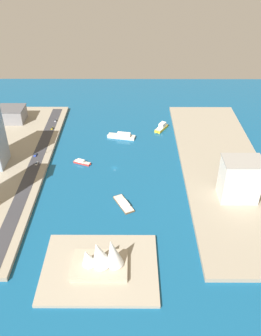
# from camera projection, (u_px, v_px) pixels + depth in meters

# --- Properties ---
(ground_plane) EXTENTS (440.00, 440.00, 0.00)m
(ground_plane) POSITION_uv_depth(u_px,v_px,m) (115.00, 168.00, 307.64)
(ground_plane) COLOR #145684
(quay_west) EXTENTS (70.00, 240.00, 3.13)m
(quay_west) POSITION_uv_depth(u_px,v_px,m) (222.00, 167.00, 306.42)
(quay_west) COLOR #9E937F
(quay_west) RESTS_ON ground_plane
(quay_east) EXTENTS (70.00, 240.00, 3.13)m
(quay_east) POSITION_uv_depth(u_px,v_px,m) (7.00, 166.00, 307.11)
(quay_east) COLOR #9E937F
(quay_east) RESTS_ON ground_plane
(peninsula_point) EXTENTS (69.62, 54.04, 2.00)m
(peninsula_point) POSITION_uv_depth(u_px,v_px,m) (100.00, 268.00, 215.49)
(peninsula_point) COLOR #A89E89
(peninsula_point) RESTS_ON ground_plane
(road_strip) EXTENTS (10.46, 228.00, 0.15)m
(road_strip) POSITION_uv_depth(u_px,v_px,m) (35.00, 165.00, 306.11)
(road_strip) COLOR #38383D
(road_strip) RESTS_ON quay_east
(ferry_white_commuter) EXTENTS (28.93, 13.17, 5.45)m
(ferry_white_commuter) POSITION_uv_depth(u_px,v_px,m) (122.00, 136.00, 351.08)
(ferry_white_commuter) COLOR silver
(ferry_white_commuter) RESTS_ON ground_plane
(barge_flat_brown) EXTENTS (16.74, 23.10, 3.09)m
(barge_flat_brown) POSITION_uv_depth(u_px,v_px,m) (124.00, 204.00, 265.72)
(barge_flat_brown) COLOR brown
(barge_flat_brown) RESTS_ON ground_plane
(ferry_yellow_fast) EXTENTS (15.00, 20.31, 6.66)m
(ferry_yellow_fast) POSITION_uv_depth(u_px,v_px,m) (162.00, 127.00, 365.42)
(ferry_yellow_fast) COLOR yellow
(ferry_yellow_fast) RESTS_ON ground_plane
(tugboat_red) EXTENTS (16.46, 9.69, 3.76)m
(tugboat_red) POSITION_uv_depth(u_px,v_px,m) (82.00, 162.00, 312.65)
(tugboat_red) COLOR red
(tugboat_red) RESTS_ON ground_plane
(warehouse_low_gray) EXTENTS (27.48, 23.57, 14.94)m
(warehouse_low_gray) POSITION_uv_depth(u_px,v_px,m) (12.00, 114.00, 372.10)
(warehouse_low_gray) COLOR gray
(warehouse_low_gray) RESTS_ON quay_east
(hotel_broad_white) EXTENTS (28.45, 20.14, 33.08)m
(hotel_broad_white) POSITION_uv_depth(u_px,v_px,m) (240.00, 179.00, 259.90)
(hotel_broad_white) COLOR silver
(hotel_broad_white) RESTS_ON quay_west
(van_white) EXTENTS (2.00, 4.75, 1.72)m
(van_white) POSITION_uv_depth(u_px,v_px,m) (37.00, 163.00, 305.96)
(van_white) COLOR black
(van_white) RESTS_ON road_strip
(hatchback_blue) EXTENTS (2.22, 5.20, 1.60)m
(hatchback_blue) POSITION_uv_depth(u_px,v_px,m) (35.00, 155.00, 317.91)
(hatchback_blue) COLOR black
(hatchback_blue) RESTS_ON road_strip
(taxi_yellow_cab) EXTENTS (2.05, 4.72, 1.60)m
(taxi_yellow_cab) POSITION_uv_depth(u_px,v_px,m) (52.00, 128.00, 360.39)
(taxi_yellow_cab) COLOR black
(taxi_yellow_cab) RESTS_ON road_strip
(sedan_silver) EXTENTS (1.99, 4.60, 1.71)m
(sedan_silver) POSITION_uv_depth(u_px,v_px,m) (55.00, 120.00, 374.82)
(sedan_silver) COLOR black
(sedan_silver) RESTS_ON road_strip
(traffic_light_waterfront) EXTENTS (0.36, 0.36, 6.50)m
(traffic_light_waterfront) POSITION_uv_depth(u_px,v_px,m) (46.00, 149.00, 319.58)
(traffic_light_waterfront) COLOR black
(traffic_light_waterfront) RESTS_ON quay_east
(opera_landmark) EXTENTS (33.27, 23.51, 22.54)m
(opera_landmark) POSITION_uv_depth(u_px,v_px,m) (102.00, 257.00, 210.33)
(opera_landmark) COLOR #BCAD93
(opera_landmark) RESTS_ON peninsula_point
(park_tree_cluster) EXTENTS (7.71, 11.95, 7.47)m
(park_tree_cluster) POSITION_uv_depth(u_px,v_px,m) (227.00, 159.00, 304.17)
(park_tree_cluster) COLOR brown
(park_tree_cluster) RESTS_ON quay_west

